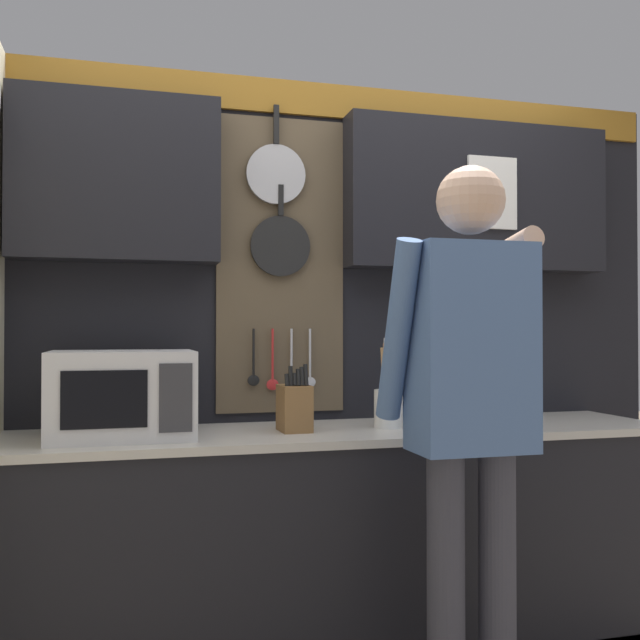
# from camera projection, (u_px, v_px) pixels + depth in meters

# --- Properties ---
(base_cabinet_counter) EXTENTS (2.58, 0.61, 0.89)m
(base_cabinet_counter) POSITION_uv_depth(u_px,v_px,m) (349.00, 544.00, 2.77)
(base_cabinet_counter) COLOR black
(base_cabinet_counter) RESTS_ON ground_plane
(back_wall_unit) EXTENTS (3.15, 0.22, 2.34)m
(back_wall_unit) POSITION_uv_depth(u_px,v_px,m) (334.00, 283.00, 3.05)
(back_wall_unit) COLOR black
(back_wall_unit) RESTS_ON ground_plane
(microwave) EXTENTS (0.50, 0.38, 0.31)m
(microwave) POSITION_uv_depth(u_px,v_px,m) (122.00, 394.00, 2.53)
(microwave) COLOR silver
(microwave) RESTS_ON base_cabinet_counter
(knife_block) EXTENTS (0.11, 0.15, 0.26)m
(knife_block) POSITION_uv_depth(u_px,v_px,m) (294.00, 407.00, 2.70)
(knife_block) COLOR brown
(knife_block) RESTS_ON base_cabinet_counter
(utensil_crock) EXTENTS (0.11, 0.12, 0.36)m
(utensil_crock) POSITION_uv_depth(u_px,v_px,m) (388.00, 403.00, 2.80)
(utensil_crock) COLOR white
(utensil_crock) RESTS_ON base_cabinet_counter
(person) EXTENTS (0.54, 0.70, 1.80)m
(person) POSITION_uv_depth(u_px,v_px,m) (469.00, 389.00, 2.29)
(person) COLOR #383842
(person) RESTS_ON ground_plane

